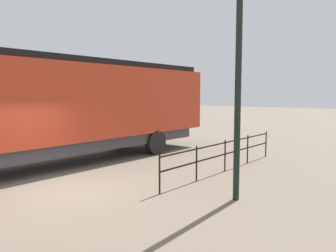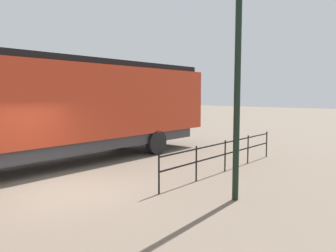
# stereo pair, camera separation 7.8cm
# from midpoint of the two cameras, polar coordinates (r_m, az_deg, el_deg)

# --- Properties ---
(ground_plane) EXTENTS (120.00, 120.00, 0.00)m
(ground_plane) POSITION_cam_midpoint_polar(r_m,az_deg,el_deg) (9.97, -18.13, -10.62)
(ground_plane) COLOR #756656
(locomotive) EXTENTS (2.90, 18.44, 4.07)m
(locomotive) POSITION_cam_midpoint_polar(r_m,az_deg,el_deg) (12.61, -23.60, 3.11)
(locomotive) COLOR red
(locomotive) RESTS_ON ground_plane
(lamp_post) EXTENTS (0.51, 0.51, 6.28)m
(lamp_post) POSITION_cam_midpoint_polar(r_m,az_deg,el_deg) (8.71, 11.86, 16.40)
(lamp_post) COLOR black
(lamp_post) RESTS_ON ground_plane
(platform_fence) EXTENTS (0.05, 7.08, 1.11)m
(platform_fence) POSITION_cam_midpoint_polar(r_m,az_deg,el_deg) (11.91, 9.57, -4.27)
(platform_fence) COLOR black
(platform_fence) RESTS_ON ground_plane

